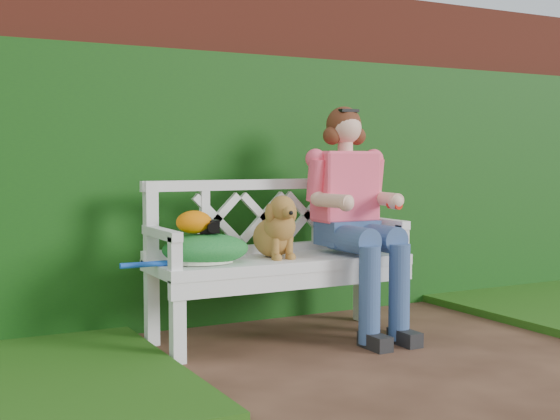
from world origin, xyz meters
name	(u,v)px	position (x,y,z in m)	size (l,w,h in m)	color
ground	(451,380)	(0.00, 0.00, 0.00)	(60.00, 60.00, 0.00)	#3A2418
brick_wall	(269,150)	(0.00, 1.90, 1.10)	(10.00, 0.30, 2.20)	maroon
ivy_hedge	(284,188)	(0.00, 1.68, 0.85)	(10.00, 0.18, 1.70)	#154C0E
garden_bench	(280,298)	(-0.35, 1.08, 0.24)	(1.58, 0.60, 0.48)	white
seated_woman	(349,224)	(0.11, 1.06, 0.65)	(0.55, 0.74, 1.31)	#DD3F59
dog	(275,226)	(-0.39, 1.06, 0.66)	(0.24, 0.33, 0.36)	#A66526
tennis_racket	(197,261)	(-0.87, 1.04, 0.50)	(0.65, 0.27, 0.03)	beige
green_bag	(206,248)	(-0.82, 1.04, 0.56)	(0.48, 0.37, 0.16)	#1B901D
camera_item	(209,226)	(-0.80, 1.04, 0.68)	(0.11, 0.08, 0.07)	black
baseball_glove	(194,222)	(-0.89, 1.05, 0.70)	(0.20, 0.14, 0.12)	orange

